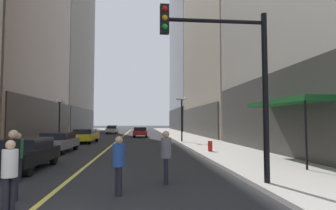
# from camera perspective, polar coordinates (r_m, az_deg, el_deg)

# --- Properties ---
(ground_plane) EXTENTS (200.00, 200.00, 0.00)m
(ground_plane) POSITION_cam_1_polar(r_m,az_deg,el_deg) (40.07, -9.16, -6.30)
(ground_plane) COLOR #262628
(sidewalk_left) EXTENTS (4.50, 78.00, 0.15)m
(sidewalk_left) POSITION_cam_1_polar(r_m,az_deg,el_deg) (41.40, -20.69, -5.92)
(sidewalk_left) COLOR #ADA8A0
(sidewalk_left) RESTS_ON ground
(sidewalk_right) EXTENTS (4.50, 78.00, 0.15)m
(sidewalk_right) POSITION_cam_1_polar(r_m,az_deg,el_deg) (40.40, 2.67, -6.21)
(sidewalk_right) COLOR #ADA8A0
(sidewalk_right) RESTS_ON ground
(lane_centre_stripe) EXTENTS (0.16, 70.00, 0.01)m
(lane_centre_stripe) POSITION_cam_1_polar(r_m,az_deg,el_deg) (40.07, -9.16, -6.29)
(lane_centre_stripe) COLOR #E5D64C
(lane_centre_stripe) RESTS_ON ground
(building_left_far) EXTENTS (11.98, 26.00, 54.49)m
(building_left_far) POSITION_cam_1_polar(r_m,az_deg,el_deg) (72.14, -21.34, 17.19)
(building_left_far) COLOR #A8A399
(building_left_far) RESTS_ON ground
(building_right_mid) EXTENTS (14.04, 24.00, 34.42)m
(building_right_mid) POSITION_cam_1_polar(r_m,az_deg,el_deg) (44.79, 14.89, 16.41)
(building_right_mid) COLOR #B7AD99
(building_right_mid) RESTS_ON ground
(storefront_awning_right) EXTENTS (1.60, 5.97, 3.12)m
(storefront_awning_right) POSITION_cam_1_polar(r_m,az_deg,el_deg) (15.13, 22.89, 0.45)
(storefront_awning_right) COLOR #144C1E
(storefront_awning_right) RESTS_ON ground
(car_black) EXTENTS (2.01, 4.19, 1.32)m
(car_black) POSITION_cam_1_polar(r_m,az_deg,el_deg) (13.46, -27.64, -8.66)
(car_black) COLOR black
(car_black) RESTS_ON ground
(car_grey) EXTENTS (1.95, 4.46, 1.32)m
(car_grey) POSITION_cam_1_polar(r_m,az_deg,el_deg) (20.04, -21.64, -6.95)
(car_grey) COLOR slate
(car_grey) RESTS_ON ground
(car_yellow) EXTENTS (2.04, 4.85, 1.32)m
(car_yellow) POSITION_cam_1_polar(r_m,az_deg,el_deg) (28.06, -16.66, -5.97)
(car_yellow) COLOR yellow
(car_yellow) RESTS_ON ground
(car_red) EXTENTS (1.86, 4.44, 1.32)m
(car_red) POSITION_cam_1_polar(r_m,az_deg,el_deg) (37.19, -5.70, -5.44)
(car_red) COLOR #B21919
(car_red) RESTS_ON ground
(car_silver) EXTENTS (1.92, 4.56, 1.32)m
(car_silver) POSITION_cam_1_polar(r_m,az_deg,el_deg) (48.52, -11.42, -4.91)
(car_silver) COLOR #B7B7BC
(car_silver) RESTS_ON ground
(car_white) EXTENTS (1.90, 4.66, 1.32)m
(car_white) POSITION_cam_1_polar(r_m,az_deg,el_deg) (55.87, -11.30, -4.71)
(car_white) COLOR silver
(car_white) RESTS_ON ground
(pedestrian_in_grey_suit) EXTENTS (0.36, 0.36, 1.74)m
(pedestrian_in_grey_suit) POSITION_cam_1_polar(r_m,az_deg,el_deg) (9.29, -0.42, -9.75)
(pedestrian_in_grey_suit) COLOR black
(pedestrian_in_grey_suit) RESTS_ON ground
(pedestrian_in_blue_hoodie) EXTENTS (0.45, 0.45, 1.63)m
(pedestrian_in_blue_hoodie) POSITION_cam_1_polar(r_m,az_deg,el_deg) (8.01, -10.07, -11.21)
(pedestrian_in_blue_hoodie) COLOR black
(pedestrian_in_blue_hoodie) RESTS_ON ground
(pedestrian_in_green_parka) EXTENTS (0.48, 0.48, 1.66)m
(pedestrian_in_green_parka) POSITION_cam_1_polar(r_m,az_deg,el_deg) (10.76, -28.47, -8.74)
(pedestrian_in_green_parka) COLOR black
(pedestrian_in_green_parka) RESTS_ON ground
(pedestrian_in_black_coat) EXTENTS (0.44, 0.44, 1.82)m
(pedestrian_in_black_coat) POSITION_cam_1_polar(r_m,az_deg,el_deg) (8.32, -29.22, -9.65)
(pedestrian_in_black_coat) COLOR black
(pedestrian_in_black_coat) RESTS_ON ground
(pedestrian_in_white_shirt) EXTENTS (0.46, 0.46, 1.62)m
(pedestrian_in_white_shirt) POSITION_cam_1_polar(r_m,az_deg,el_deg) (7.39, -29.70, -11.54)
(pedestrian_in_white_shirt) COLOR black
(pedestrian_in_white_shirt) RESTS_ON ground
(traffic_light_near_right) EXTENTS (3.43, 0.35, 5.65)m
(traffic_light_near_right) POSITION_cam_1_polar(r_m,az_deg,el_deg) (9.03, 13.12, 7.56)
(traffic_light_near_right) COLOR black
(traffic_light_near_right) RESTS_ON ground
(street_lamp_left_far) EXTENTS (1.06, 0.36, 4.43)m
(street_lamp_left_far) POSITION_cam_1_polar(r_m,az_deg,el_deg) (32.69, -21.33, -1.05)
(street_lamp_left_far) COLOR black
(street_lamp_left_far) RESTS_ON ground
(street_lamp_right_mid) EXTENTS (1.06, 0.36, 4.43)m
(street_lamp_right_mid) POSITION_cam_1_polar(r_m,az_deg,el_deg) (26.82, 2.83, -0.81)
(street_lamp_right_mid) COLOR black
(street_lamp_right_mid) RESTS_ON ground
(fire_hydrant_right) EXTENTS (0.28, 0.28, 0.80)m
(fire_hydrant_right) POSITION_cam_1_polar(r_m,az_deg,el_deg) (18.13, 8.64, -8.57)
(fire_hydrant_right) COLOR red
(fire_hydrant_right) RESTS_ON ground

